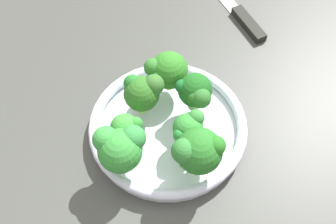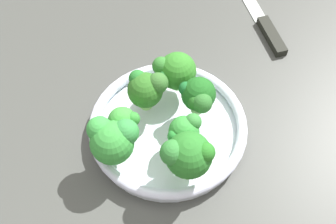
{
  "view_description": "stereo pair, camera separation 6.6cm",
  "coord_description": "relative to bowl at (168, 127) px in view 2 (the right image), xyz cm",
  "views": [
    {
      "loc": [
        33.1,
        -4.77,
        60.52
      ],
      "look_at": [
        -3.4,
        -1.46,
        6.09
      ],
      "focal_mm": 45.48,
      "sensor_mm": 36.0,
      "label": 1
    },
    {
      "loc": [
        33.11,
        1.78,
        60.52
      ],
      "look_at": [
        -3.4,
        -1.46,
        6.09
      ],
      "focal_mm": 45.48,
      "sensor_mm": 36.0,
      "label": 2
    }
  ],
  "objects": [
    {
      "name": "broccoli_floret_3",
      "position": [
        -3.2,
        -3.68,
        5.85
      ],
      "size": [
        5.68,
        6.47,
        7.29
      ],
      "color": "#87BE5C",
      "rests_on": "bowl"
    },
    {
      "name": "knife",
      "position": [
        -27.44,
        16.36,
        -1.02
      ],
      "size": [
        25.7,
        11.77,
        1.5
      ],
      "color": "silver",
      "rests_on": "ground_plane"
    },
    {
      "name": "broccoli_floret_2",
      "position": [
        -7.41,
        0.52,
        5.49
      ],
      "size": [
        6.25,
        7.23,
        7.08
      ],
      "color": "#8DCF69",
      "rests_on": "bowl"
    },
    {
      "name": "broccoli_floret_1",
      "position": [
        -2.43,
        4.47,
        5.88
      ],
      "size": [
        6.47,
        5.89,
        7.05
      ],
      "color": "#77B15F",
      "rests_on": "bowl"
    },
    {
      "name": "ground_plane",
      "position": [
        3.4,
        1.46,
        -2.83
      ],
      "size": [
        130.0,
        130.0,
        2.5
      ],
      "primitive_type": "cube",
      "color": "#41433F"
    },
    {
      "name": "broccoli_floret_6",
      "position": [
        3.66,
        2.73,
        4.8
      ],
      "size": [
        4.94,
        5.17,
        5.86
      ],
      "color": "#8DC967",
      "rests_on": "bowl"
    },
    {
      "name": "bowl",
      "position": [
        0.0,
        0.0,
        0.0
      ],
      "size": [
        25.74,
        25.74,
        3.09
      ],
      "color": "silver",
      "rests_on": "ground_plane"
    },
    {
      "name": "broccoli_floret_5",
      "position": [
        6.49,
        -7.47,
        6.01
      ],
      "size": [
        6.51,
        7.66,
        7.51
      ],
      "color": "#86C05B",
      "rests_on": "bowl"
    },
    {
      "name": "broccoli_floret_4",
      "position": [
        2.87,
        -6.71,
        4.94
      ],
      "size": [
        5.12,
        5.0,
        5.57
      ],
      "color": "#94BE59",
      "rests_on": "bowl"
    },
    {
      "name": "broccoli_floret_0",
      "position": [
        8.31,
        3.49,
        6.46
      ],
      "size": [
        6.79,
        7.8,
        8.22
      ],
      "color": "#A2D470",
      "rests_on": "bowl"
    }
  ]
}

